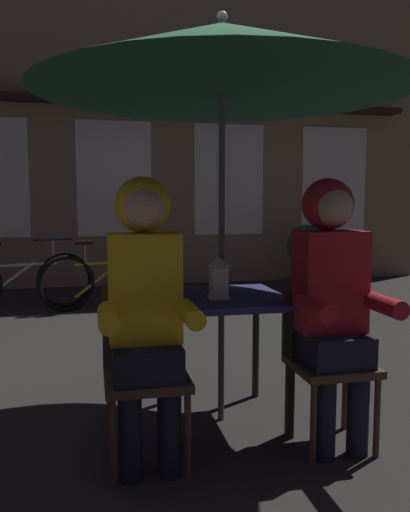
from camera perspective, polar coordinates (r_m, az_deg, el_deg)
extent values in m
plane|color=#2D2B28|center=(3.25, 1.74, -17.25)|extent=(60.00, 60.00, 0.00)
cube|color=navy|center=(3.04, 1.78, -4.64)|extent=(0.72, 0.72, 0.04)
cylinder|color=#2D2319|center=(2.78, -3.04, -13.58)|extent=(0.04, 0.04, 0.70)
cylinder|color=#2D2319|center=(2.94, 9.29, -12.56)|extent=(0.04, 0.04, 0.70)
cylinder|color=#2D2319|center=(3.37, -4.75, -10.08)|extent=(0.04, 0.04, 0.70)
cylinder|color=#2D2319|center=(3.50, 5.52, -9.46)|extent=(0.04, 0.04, 0.70)
cylinder|color=#4C4C51|center=(2.99, 1.81, 2.97)|extent=(0.04, 0.04, 2.25)
cone|color=#19472D|center=(3.08, 1.87, 20.59)|extent=(2.10, 2.10, 0.38)
sphere|color=#4C4C51|center=(3.15, 1.89, 24.47)|extent=(0.06, 0.06, 0.06)
cube|color=white|center=(2.94, 1.49, -4.50)|extent=(0.11, 0.11, 0.02)
cube|color=white|center=(2.92, 1.50, -2.80)|extent=(0.09, 0.09, 0.16)
pyramid|color=white|center=(2.91, 1.50, -0.71)|extent=(0.11, 0.11, 0.06)
cube|color=#513823|center=(2.61, -6.36, -13.11)|extent=(0.40, 0.40, 0.04)
cylinder|color=#513823|center=(2.56, -1.88, -18.90)|extent=(0.03, 0.03, 0.41)
cylinder|color=#513823|center=(2.53, -9.94, -19.33)|extent=(0.03, 0.03, 0.41)
cylinder|color=#513823|center=(2.87, -3.15, -16.08)|extent=(0.03, 0.03, 0.41)
cylinder|color=#513823|center=(2.84, -10.23, -16.41)|extent=(0.03, 0.03, 0.41)
cube|color=#513823|center=(2.73, -6.82, -7.27)|extent=(0.40, 0.03, 0.42)
cube|color=#513823|center=(2.87, 13.52, -11.49)|extent=(0.40, 0.40, 0.04)
cylinder|color=#513823|center=(2.88, 18.11, -16.32)|extent=(0.03, 0.03, 0.41)
cylinder|color=#513823|center=(2.73, 11.64, -17.38)|extent=(0.03, 0.03, 0.41)
cylinder|color=#513823|center=(3.15, 14.90, -14.19)|extent=(0.03, 0.03, 0.41)
cylinder|color=#513823|center=(3.02, 8.95, -14.98)|extent=(0.03, 0.03, 0.41)
cube|color=#513823|center=(2.97, 12.07, -6.25)|extent=(0.40, 0.03, 0.42)
cylinder|color=black|center=(2.58, -3.91, -18.22)|extent=(0.11, 0.11, 0.45)
cylinder|color=black|center=(2.57, -8.11, -18.44)|extent=(0.11, 0.11, 0.45)
cube|color=black|center=(2.58, -6.39, -11.01)|extent=(0.32, 0.36, 0.16)
cube|color=yellow|center=(2.54, -6.57, -3.40)|extent=(0.34, 0.22, 0.52)
cylinder|color=yellow|center=(2.37, -1.65, -6.28)|extent=(0.09, 0.30, 0.09)
cylinder|color=yellow|center=(2.33, -10.43, -6.58)|extent=(0.09, 0.30, 0.09)
sphere|color=tan|center=(2.51, -6.68, 5.31)|extent=(0.21, 0.21, 0.21)
sphere|color=yellow|center=(2.56, -6.79, 5.54)|extent=(0.27, 0.27, 0.27)
cylinder|color=black|center=(2.87, 16.23, -15.90)|extent=(0.11, 0.11, 0.45)
cylinder|color=black|center=(2.79, 12.84, -16.43)|extent=(0.11, 0.11, 0.45)
cube|color=black|center=(2.84, 13.57, -9.57)|extent=(0.32, 0.36, 0.16)
cube|color=red|center=(2.80, 13.38, -2.65)|extent=(0.34, 0.22, 0.52)
cylinder|color=red|center=(2.71, 18.80, -5.03)|extent=(0.09, 0.30, 0.09)
cylinder|color=red|center=(2.55, 11.81, -5.54)|extent=(0.09, 0.30, 0.09)
sphere|color=tan|center=(2.77, 13.58, 5.25)|extent=(0.21, 0.21, 0.21)
sphere|color=red|center=(2.82, 13.14, 5.47)|extent=(0.27, 0.27, 0.27)
cube|color=#937A56|center=(8.50, -10.07, 18.30)|extent=(10.00, 0.60, 6.20)
cube|color=#EAE5C6|center=(8.00, -9.78, 8.23)|extent=(1.10, 0.02, 1.70)
cube|color=#EAE5C6|center=(8.27, 2.62, 8.24)|extent=(1.10, 0.02, 1.70)
cube|color=#EAE5C6|center=(8.88, 13.78, 7.92)|extent=(1.10, 0.02, 1.70)
cube|color=#331914|center=(7.98, -9.89, 16.19)|extent=(9.00, 0.36, 0.08)
torus|color=black|center=(6.52, -14.95, -2.57)|extent=(0.65, 0.20, 0.66)
cylinder|color=#ADA89E|center=(6.42, -19.48, -0.91)|extent=(0.82, 0.22, 0.04)
cylinder|color=#ADA89E|center=(6.44, -20.51, -2.57)|extent=(0.60, 0.17, 0.44)
cylinder|color=#ADA89E|center=(6.46, -16.10, 0.48)|extent=(0.02, 0.02, 0.28)
cylinder|color=black|center=(6.44, -16.14, 1.72)|extent=(0.43, 0.12, 0.02)
torus|color=black|center=(6.54, -6.00, -2.37)|extent=(0.65, 0.21, 0.66)
torus|color=black|center=(6.27, -14.78, -2.91)|extent=(0.65, 0.21, 0.66)
cylinder|color=#B78419|center=(6.36, -10.33, -0.73)|extent=(0.82, 0.24, 0.04)
cylinder|color=#B78419|center=(6.35, -11.36, -2.41)|extent=(0.60, 0.18, 0.44)
cylinder|color=#B78419|center=(6.27, -12.86, 0.23)|extent=(0.02, 0.02, 0.24)
cube|color=black|center=(6.26, -12.88, 1.41)|extent=(0.21, 0.13, 0.04)
cylinder|color=#B78419|center=(6.46, -7.05, 0.68)|extent=(0.02, 0.02, 0.28)
cylinder|color=black|center=(6.45, -7.06, 1.92)|extent=(0.43, 0.13, 0.02)
cylinder|color=brown|center=(8.11, 10.91, -1.95)|extent=(0.36, 0.36, 0.34)
sphere|color=#285B2D|center=(8.06, 10.98, 1.22)|extent=(0.60, 0.60, 0.60)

